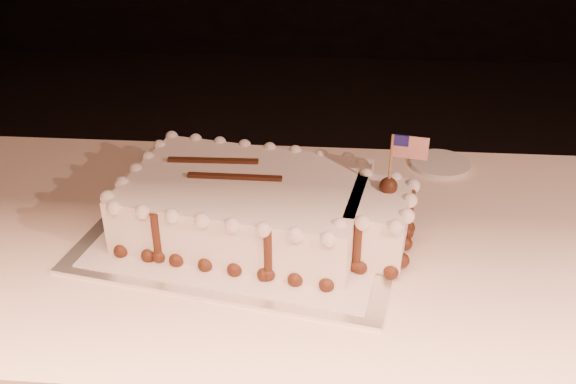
# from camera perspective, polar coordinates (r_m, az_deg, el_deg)

# --- Properties ---
(banquet_table) EXTENTS (2.40, 0.80, 0.75)m
(banquet_table) POSITION_cam_1_polar(r_m,az_deg,el_deg) (1.50, 11.11, -16.38)
(banquet_table) COLOR #FFDAC5
(banquet_table) RESTS_ON ground
(cake_board) EXTENTS (0.66, 0.54, 0.01)m
(cake_board) POSITION_cam_1_polar(r_m,az_deg,el_deg) (1.26, -3.64, -3.35)
(cake_board) COLOR silver
(cake_board) RESTS_ON banquet_table
(doily) EXTENTS (0.59, 0.49, 0.00)m
(doily) POSITION_cam_1_polar(r_m,az_deg,el_deg) (1.26, -3.65, -3.16)
(doily) COLOR silver
(doily) RESTS_ON cake_board
(sheet_cake) EXTENTS (0.58, 0.39, 0.22)m
(sheet_cake) POSITION_cam_1_polar(r_m,az_deg,el_deg) (1.22, -2.33, -1.25)
(sheet_cake) COLOR white
(sheet_cake) RESTS_ON doily
(side_plate) EXTENTS (0.14, 0.14, 0.01)m
(side_plate) POSITION_cam_1_polar(r_m,az_deg,el_deg) (1.54, 13.38, 2.43)
(side_plate) COLOR silver
(side_plate) RESTS_ON banquet_table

